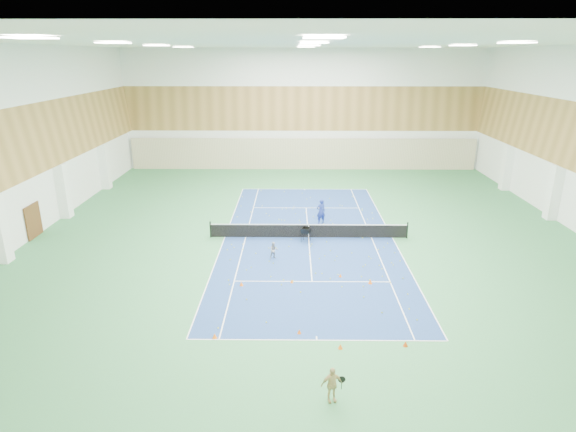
{
  "coord_description": "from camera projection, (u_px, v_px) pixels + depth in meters",
  "views": [
    {
      "loc": [
        -1.01,
        -29.32,
        11.4
      ],
      "look_at": [
        -1.33,
        -1.49,
        2.0
      ],
      "focal_mm": 30.0,
      "sensor_mm": 36.0,
      "label": 1
    }
  ],
  "objects": [
    {
      "name": "back_curtain",
      "position": [
        303.0,
        154.0,
        49.62
      ],
      "size": [
        35.4,
        0.16,
        3.2
      ],
      "primitive_type": "cube",
      "color": "#C6B793",
      "rests_on": "ground"
    },
    {
      "name": "child_apron",
      "position": [
        332.0,
        385.0,
        16.45
      ],
      "size": [
        0.84,
        0.52,
        1.33
      ],
      "primitive_type": "imported",
      "rotation": [
        0.0,
        0.0,
        0.27
      ],
      "color": "tan",
      "rests_on": "ground"
    },
    {
      "name": "door_left_b",
      "position": [
        33.0,
        221.0,
        31.25
      ],
      "size": [
        0.08,
        1.8,
        2.2
      ],
      "primitive_type": "cube",
      "color": "#593319",
      "rests_on": "ground"
    },
    {
      "name": "ceiling_light_grid",
      "position": [
        311.0,
        44.0,
        27.6
      ],
      "size": [
        21.4,
        25.4,
        0.06
      ],
      "primitive_type": null,
      "color": "white",
      "rests_on": "room_shell"
    },
    {
      "name": "tennis_balls_scatter",
      "position": [
        309.0,
        237.0,
        31.4
      ],
      "size": [
        10.57,
        22.77,
        0.07
      ],
      "primitive_type": null,
      "color": "#C0CF23",
      "rests_on": "ground"
    },
    {
      "name": "cone_svc_b",
      "position": [
        292.0,
        281.0,
        25.2
      ],
      "size": [
        0.17,
        0.17,
        0.19
      ],
      "primitive_type": "cone",
      "color": "orange",
      "rests_on": "ground"
    },
    {
      "name": "cone_base_b",
      "position": [
        299.0,
        331.0,
        20.62
      ],
      "size": [
        0.19,
        0.19,
        0.21
      ],
      "primitive_type": "cone",
      "color": "#FF600D",
      "rests_on": "ground"
    },
    {
      "name": "court_surface",
      "position": [
        309.0,
        238.0,
        31.42
      ],
      "size": [
        10.97,
        23.77,
        0.01
      ],
      "primitive_type": "cube",
      "color": "navy",
      "rests_on": "ground"
    },
    {
      "name": "cone_base_a",
      "position": [
        215.0,
        336.0,
        20.27
      ],
      "size": [
        0.21,
        0.21,
        0.23
      ],
      "primitive_type": "cone",
      "color": "orange",
      "rests_on": "ground"
    },
    {
      "name": "cone_base_c",
      "position": [
        340.0,
        346.0,
        19.56
      ],
      "size": [
        0.2,
        0.2,
        0.22
      ],
      "primitive_type": "cone",
      "color": "#FF5B0D",
      "rests_on": "ground"
    },
    {
      "name": "cone_svc_a",
      "position": [
        241.0,
        284.0,
        24.88
      ],
      "size": [
        0.21,
        0.21,
        0.23
      ],
      "primitive_type": "cone",
      "color": "#FF630D",
      "rests_on": "ground"
    },
    {
      "name": "child_court",
      "position": [
        274.0,
        250.0,
        28.08
      ],
      "size": [
        0.61,
        0.54,
        1.03
      ],
      "primitive_type": "imported",
      "rotation": [
        0.0,
        0.0,
        0.36
      ],
      "color": "#95959D",
      "rests_on": "ground"
    },
    {
      "name": "ball_cart",
      "position": [
        306.0,
        235.0,
        30.6
      ],
      "size": [
        0.7,
        0.7,
        0.95
      ],
      "primitive_type": null,
      "rotation": [
        0.0,
        0.0,
        -0.34
      ],
      "color": "black",
      "rests_on": "ground"
    },
    {
      "name": "coach",
      "position": [
        321.0,
        212.0,
        33.73
      ],
      "size": [
        0.77,
        0.65,
        1.81
      ],
      "primitive_type": "imported",
      "rotation": [
        0.0,
        0.0,
        3.52
      ],
      "color": "navy",
      "rests_on": "ground"
    },
    {
      "name": "room_shell",
      "position": [
        310.0,
        147.0,
        29.5
      ],
      "size": [
        36.0,
        40.0,
        12.0
      ],
      "primitive_type": null,
      "color": "white",
      "rests_on": "ground"
    },
    {
      "name": "tennis_net",
      "position": [
        309.0,
        230.0,
        31.24
      ],
      "size": [
        12.8,
        0.1,
        1.1
      ],
      "primitive_type": null,
      "color": "black",
      "rests_on": "ground"
    },
    {
      "name": "ground",
      "position": [
        309.0,
        238.0,
        31.42
      ],
      "size": [
        40.0,
        40.0,
        0.0
      ],
      "primitive_type": "plane",
      "color": "#327543",
      "rests_on": "ground"
    },
    {
      "name": "cone_base_d",
      "position": [
        406.0,
        344.0,
        19.73
      ],
      "size": [
        0.21,
        0.21,
        0.23
      ],
      "primitive_type": "cone",
      "color": "#D7430B",
      "rests_on": "ground"
    },
    {
      "name": "cone_svc_d",
      "position": [
        370.0,
        282.0,
        25.09
      ],
      "size": [
        0.23,
        0.23,
        0.25
      ],
      "primitive_type": "cone",
      "color": "#FF5F0D",
      "rests_on": "ground"
    },
    {
      "name": "wood_cladding",
      "position": [
        310.0,
        114.0,
        28.86
      ],
      "size": [
        36.0,
        40.0,
        8.0
      ],
      "primitive_type": null,
      "color": "olive",
      "rests_on": "room_shell"
    },
    {
      "name": "cone_svc_c",
      "position": [
        340.0,
        275.0,
        25.86
      ],
      "size": [
        0.18,
        0.18,
        0.19
      ],
      "primitive_type": "cone",
      "color": "#F9600D",
      "rests_on": "ground"
    }
  ]
}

